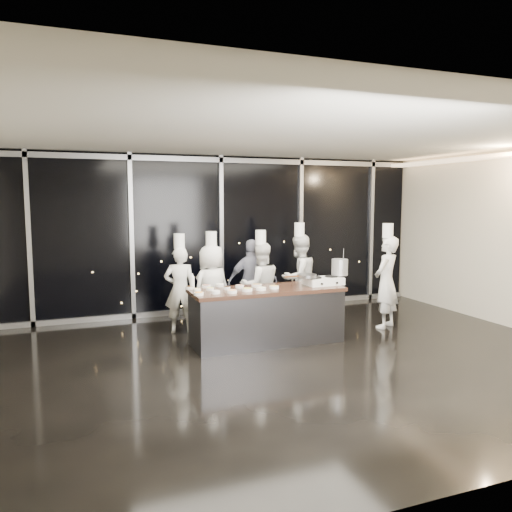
{
  "coord_description": "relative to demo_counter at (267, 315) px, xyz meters",
  "views": [
    {
      "loc": [
        -2.97,
        -6.39,
        2.32
      ],
      "look_at": [
        -0.07,
        1.2,
        1.39
      ],
      "focal_mm": 35.0,
      "sensor_mm": 36.0,
      "label": 1
    }
  ],
  "objects": [
    {
      "name": "stock_pot",
      "position": [
        1.32,
        -0.0,
        0.72
      ],
      "size": [
        0.28,
        0.28,
        0.27
      ],
      "primitive_type": "cylinder",
      "rotation": [
        0.0,
        0.0,
        0.03
      ],
      "color": "#A6A6A9",
      "rests_on": "stove"
    },
    {
      "name": "squeeze_bottle",
      "position": [
        -1.14,
        0.34,
        0.57
      ],
      "size": [
        0.07,
        0.07,
        0.26
      ],
      "color": "white",
      "rests_on": "demo_counter"
    },
    {
      "name": "chef_right",
      "position": [
        1.15,
        1.21,
        0.38
      ],
      "size": [
        0.96,
        0.84,
        1.88
      ],
      "rotation": [
        0.0,
        0.0,
        3.46
      ],
      "color": "silver",
      "rests_on": "ground"
    },
    {
      "name": "frying_pan",
      "position": [
        0.68,
        -0.04,
        0.61
      ],
      "size": [
        0.56,
        0.33,
        0.05
      ],
      "rotation": [
        0.0,
        0.0,
        0.03
      ],
      "color": "slate",
      "rests_on": "stove"
    },
    {
      "name": "ground",
      "position": [
        0.0,
        -0.9,
        -0.45
      ],
      "size": [
        9.0,
        9.0,
        0.0
      ],
      "primitive_type": "plane",
      "color": "black",
      "rests_on": "ground"
    },
    {
      "name": "room_shell",
      "position": [
        0.18,
        -0.9,
        1.79
      ],
      "size": [
        9.02,
        7.02,
        3.21
      ],
      "color": "beige",
      "rests_on": "ground"
    },
    {
      "name": "chef_side",
      "position": [
        2.38,
        0.16,
        0.4
      ],
      "size": [
        0.72,
        0.65,
        1.89
      ],
      "rotation": [
        0.0,
        0.0,
        3.69
      ],
      "color": "silver",
      "rests_on": "ground"
    },
    {
      "name": "chef_center",
      "position": [
        0.26,
        0.95,
        0.33
      ],
      "size": [
        0.78,
        0.62,
        1.77
      ],
      "rotation": [
        0.0,
        0.0,
        3.09
      ],
      "color": "silver",
      "rests_on": "ground"
    },
    {
      "name": "demo_counter",
      "position": [
        0.0,
        0.0,
        0.0
      ],
      "size": [
        2.46,
        0.86,
        0.9
      ],
      "color": "#333237",
      "rests_on": "ground"
    },
    {
      "name": "prep_bowls",
      "position": [
        -0.61,
        0.05,
        0.47
      ],
      "size": [
        1.41,
        0.74,
        0.05
      ],
      "color": "white",
      "rests_on": "demo_counter"
    },
    {
      "name": "chef_left",
      "position": [
        -0.65,
        0.95,
        0.33
      ],
      "size": [
        0.88,
        0.74,
        1.77
      ],
      "rotation": [
        0.0,
        0.0,
        3.54
      ],
      "color": "silver",
      "rests_on": "ground"
    },
    {
      "name": "window_wall",
      "position": [
        0.0,
        2.53,
        1.14
      ],
      "size": [
        8.9,
        0.11,
        3.2
      ],
      "color": "black",
      "rests_on": "ground"
    },
    {
      "name": "guest",
      "position": [
        0.21,
        1.23,
        0.34
      ],
      "size": [
        0.98,
        0.54,
        1.59
      ],
      "rotation": [
        0.0,
        0.0,
        2.97
      ],
      "color": "#151A3A",
      "rests_on": "ground"
    },
    {
      "name": "stove",
      "position": [
        1.0,
        -0.03,
        0.51
      ],
      "size": [
        0.63,
        0.41,
        0.14
      ],
      "rotation": [
        0.0,
        0.0,
        0.03
      ],
      "color": "white",
      "rests_on": "demo_counter"
    },
    {
      "name": "chef_far_left",
      "position": [
        -1.16,
        1.14,
        0.32
      ],
      "size": [
        0.62,
        0.48,
        1.73
      ],
      "rotation": [
        0.0,
        0.0,
        2.9
      ],
      "color": "silver",
      "rests_on": "ground"
    }
  ]
}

